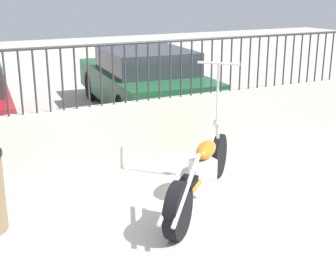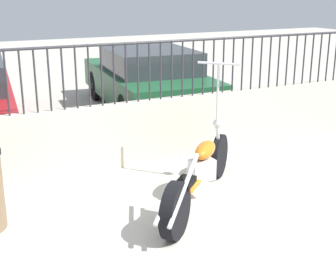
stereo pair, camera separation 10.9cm
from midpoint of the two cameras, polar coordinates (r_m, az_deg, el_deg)
ground_plane at (r=4.47m, az=3.74°, el=-15.36°), size 40.00×40.00×0.00m
low_wall at (r=6.36m, az=-7.29°, el=-1.04°), size 8.30×0.18×0.89m
fence_railing at (r=6.14m, az=-7.63°, el=7.67°), size 8.30×0.04×0.81m
motorcycle_orange at (r=5.25m, az=4.22°, el=-5.73°), size 1.79×1.69×1.54m
car_green at (r=9.42m, az=-2.18°, el=6.12°), size 2.11×4.18×1.25m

